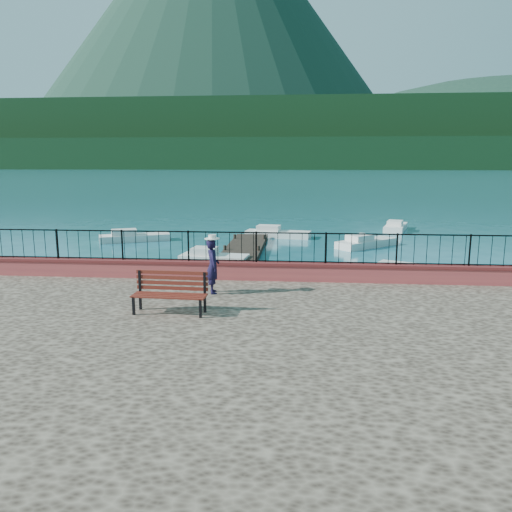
% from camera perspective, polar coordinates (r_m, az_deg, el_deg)
% --- Properties ---
extents(ground, '(2000.00, 2000.00, 0.00)m').
position_cam_1_polar(ground, '(12.95, -0.12, -11.74)').
color(ground, '#19596B').
rests_on(ground, ground).
extents(promenade, '(30.00, 20.00, 1.20)m').
position_cam_1_polar(promenade, '(7.43, -4.80, -25.25)').
color(promenade, '#332821').
rests_on(promenade, ground).
extents(parapet, '(28.00, 0.46, 0.58)m').
position_cam_1_polar(parapet, '(16.03, 1.09, -1.72)').
color(parapet, '#B94642').
rests_on(parapet, promenade).
extents(railing, '(27.00, 0.05, 0.95)m').
position_cam_1_polar(railing, '(15.88, 1.10, 0.98)').
color(railing, black).
rests_on(railing, parapet).
extents(dock, '(2.00, 16.00, 0.30)m').
position_cam_1_polar(dock, '(24.58, -2.20, -0.49)').
color(dock, '#2D231C').
rests_on(dock, ground).
extents(far_forest, '(900.00, 60.00, 18.00)m').
position_cam_1_polar(far_forest, '(311.93, 5.03, 11.52)').
color(far_forest, black).
rests_on(far_forest, ground).
extents(foothills, '(900.00, 120.00, 44.00)m').
position_cam_1_polar(foothills, '(372.30, 5.10, 13.40)').
color(foothills, black).
rests_on(foothills, ground).
extents(volcano, '(560.00, 560.00, 380.00)m').
position_cam_1_polar(volcano, '(745.46, -4.84, 25.16)').
color(volcano, '#142D23').
rests_on(volcano, ground).
extents(companion_hill, '(448.00, 384.00, 180.00)m').
position_cam_1_polar(companion_hill, '(612.39, 26.44, 9.25)').
color(companion_hill, '#142D23').
rests_on(companion_hill, ground).
extents(park_bench, '(1.88, 0.69, 1.03)m').
position_cam_1_polar(park_bench, '(12.74, -9.80, -5.11)').
color(park_bench, black).
rests_on(park_bench, promenade).
extents(person, '(0.53, 0.66, 1.59)m').
position_cam_1_polar(person, '(14.38, -4.97, -1.17)').
color(person, black).
rests_on(person, promenade).
extents(hat, '(0.44, 0.44, 0.12)m').
position_cam_1_polar(hat, '(14.22, -5.02, 2.19)').
color(hat, white).
rests_on(hat, person).
extents(boat_0, '(3.44, 1.70, 0.80)m').
position_cam_1_polar(boat_0, '(24.60, -4.80, 0.08)').
color(boat_0, silver).
rests_on(boat_0, ground).
extents(boat_1, '(4.20, 3.08, 0.80)m').
position_cam_1_polar(boat_1, '(21.50, 17.18, -1.94)').
color(boat_1, silver).
rests_on(boat_1, ground).
extents(boat_2, '(3.86, 3.68, 0.80)m').
position_cam_1_polar(boat_2, '(29.93, 12.51, 1.78)').
color(boat_2, silver).
rests_on(boat_2, ground).
extents(boat_3, '(4.46, 2.91, 0.80)m').
position_cam_1_polar(boat_3, '(32.24, -13.68, 2.37)').
color(boat_3, silver).
rests_on(boat_3, ground).
extents(boat_4, '(4.38, 1.99, 0.80)m').
position_cam_1_polar(boat_4, '(32.94, 2.53, 2.84)').
color(boat_4, silver).
rests_on(boat_4, ground).
extents(boat_5, '(2.34, 3.97, 0.80)m').
position_cam_1_polar(boat_5, '(37.64, 15.69, 3.45)').
color(boat_5, silver).
rests_on(boat_5, ground).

